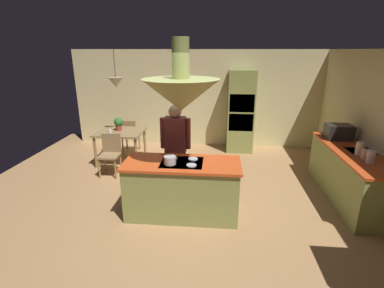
{
  "coord_description": "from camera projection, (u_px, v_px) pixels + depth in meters",
  "views": [
    {
      "loc": [
        0.53,
        -4.21,
        2.53
      ],
      "look_at": [
        0.1,
        0.4,
        1.0
      ],
      "focal_mm": 26.7,
      "sensor_mm": 36.0,
      "label": 1
    }
  ],
  "objects": [
    {
      "name": "canister_flour",
      "position": [
        371.0,
        157.0,
        4.29
      ],
      "size": [
        0.12,
        0.12,
        0.2
      ],
      "primitive_type": "cylinder",
      "color": "silver",
      "rests_on": "counter_run_right"
    },
    {
      "name": "cooking_pot_on_cooktop",
      "position": [
        170.0,
        160.0,
        4.22
      ],
      "size": [
        0.18,
        0.18,
        0.12
      ],
      "primitive_type": "cylinder",
      "color": "#B2B2B7",
      "rests_on": "kitchen_island"
    },
    {
      "name": "range_hood",
      "position": [
        181.0,
        93.0,
        4.02
      ],
      "size": [
        1.1,
        1.1,
        1.0
      ],
      "color": "#8C934C"
    },
    {
      "name": "wall_back",
      "position": [
        199.0,
        99.0,
        7.69
      ],
      "size": [
        6.8,
        0.1,
        2.55
      ],
      "primitive_type": "cube",
      "color": "beige",
      "rests_on": "ground"
    },
    {
      "name": "ground",
      "position": [
        184.0,
        207.0,
        4.83
      ],
      "size": [
        8.16,
        8.16,
        0.0
      ],
      "primitive_type": "plane",
      "color": "#AD7F51"
    },
    {
      "name": "pendant_light_over_table",
      "position": [
        116.0,
        82.0,
        6.19
      ],
      "size": [
        0.32,
        0.32,
        0.82
      ],
      "color": "beige"
    },
    {
      "name": "chair_by_back_wall",
      "position": [
        130.0,
        134.0,
        7.25
      ],
      "size": [
        0.4,
        0.4,
        0.87
      ],
      "rotation": [
        0.0,
        0.0,
        3.14
      ],
      "color": "#93764B",
      "rests_on": "ground"
    },
    {
      "name": "chair_facing_island",
      "position": [
        110.0,
        152.0,
        5.98
      ],
      "size": [
        0.4,
        0.4,
        0.87
      ],
      "color": "#93764B",
      "rests_on": "ground"
    },
    {
      "name": "microwave_on_counter",
      "position": [
        339.0,
        132.0,
        5.46
      ],
      "size": [
        0.46,
        0.36,
        0.28
      ],
      "primitive_type": "cube",
      "color": "#232326",
      "rests_on": "counter_run_right"
    },
    {
      "name": "potted_plant_on_table",
      "position": [
        118.0,
        123.0,
        6.54
      ],
      "size": [
        0.2,
        0.2,
        0.3
      ],
      "color": "#99382D",
      "rests_on": "dining_table"
    },
    {
      "name": "person_at_island",
      "position": [
        176.0,
        145.0,
        4.97
      ],
      "size": [
        0.53,
        0.22,
        1.66
      ],
      "color": "tan",
      "rests_on": "ground"
    },
    {
      "name": "canister_tea",
      "position": [
        360.0,
        149.0,
        4.63
      ],
      "size": [
        0.13,
        0.13,
        0.21
      ],
      "primitive_type": "cylinder",
      "color": "silver",
      "rests_on": "counter_run_right"
    },
    {
      "name": "counter_run_right",
      "position": [
        349.0,
        174.0,
        5.0
      ],
      "size": [
        0.73,
        2.31,
        0.9
      ],
      "color": "#8C934C",
      "rests_on": "ground"
    },
    {
      "name": "dining_table",
      "position": [
        120.0,
        135.0,
        6.57
      ],
      "size": [
        1.04,
        0.9,
        0.76
      ],
      "color": "#93764B",
      "rests_on": "ground"
    },
    {
      "name": "cup_on_table",
      "position": [
        110.0,
        132.0,
        6.32
      ],
      "size": [
        0.07,
        0.07,
        0.09
      ],
      "primitive_type": "cylinder",
      "color": "white",
      "rests_on": "dining_table"
    },
    {
      "name": "canister_sugar",
      "position": [
        365.0,
        154.0,
        4.47
      ],
      "size": [
        0.1,
        0.1,
        0.16
      ],
      "primitive_type": "cylinder",
      "color": "#E0B78C",
      "rests_on": "counter_run_right"
    },
    {
      "name": "oven_tower",
      "position": [
        241.0,
        111.0,
        7.28
      ],
      "size": [
        0.66,
        0.62,
        2.08
      ],
      "color": "#8C934C",
      "rests_on": "ground"
    },
    {
      "name": "kitchen_island",
      "position": [
        182.0,
        189.0,
        4.49
      ],
      "size": [
        1.79,
        0.77,
        0.92
      ],
      "color": "#8C934C",
      "rests_on": "ground"
    }
  ]
}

